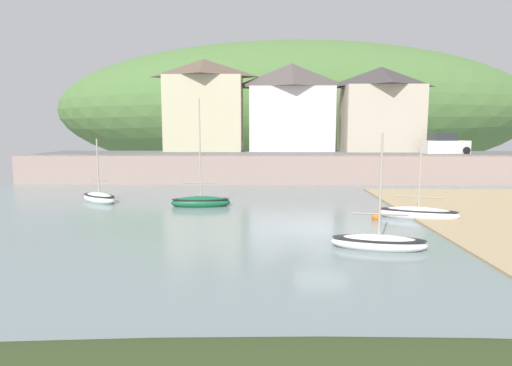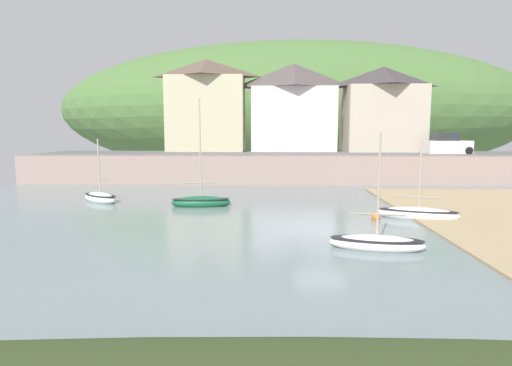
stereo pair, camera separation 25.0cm
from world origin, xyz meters
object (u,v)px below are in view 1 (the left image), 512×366
object	(u,v)px
waterfront_building_centre	(291,107)
mooring_buoy	(376,217)
rowboat_small_beached	(379,242)
motorboat_with_cabin	(99,198)
waterfront_building_right	(380,109)
parked_car_near_slipway	(445,145)
waterfront_building_left	(204,105)
sailboat_blue_trim	(418,213)
sailboat_far_left	(201,201)

from	to	relation	value
waterfront_building_centre	mooring_buoy	distance (m)	24.20
rowboat_small_beached	motorboat_with_cabin	bearing A→B (deg)	155.70
waterfront_building_right	mooring_buoy	size ratio (longest dim) A/B	18.64
waterfront_building_centre	parked_car_near_slipway	size ratio (longest dim) A/B	2.12
waterfront_building_left	sailboat_blue_trim	xyz separation A→B (m)	(14.32, -22.68, -6.93)
rowboat_small_beached	parked_car_near_slipway	xyz separation A→B (m)	(12.42, 23.92, 2.97)
rowboat_small_beached	mooring_buoy	world-z (taller)	rowboat_small_beached
rowboat_small_beached	parked_car_near_slipway	size ratio (longest dim) A/B	1.10
motorboat_with_cabin	sailboat_blue_trim	size ratio (longest dim) A/B	1.01
sailboat_far_left	rowboat_small_beached	bearing A→B (deg)	-52.45
sailboat_far_left	parked_car_near_slipway	distance (m)	25.70
waterfront_building_left	sailboat_far_left	bearing A→B (deg)	-82.97
waterfront_building_right	waterfront_building_centre	bearing A→B (deg)	-180.00
mooring_buoy	rowboat_small_beached	bearing A→B (deg)	-103.68
waterfront_building_right	waterfront_building_left	bearing A→B (deg)	-180.00
waterfront_building_right	sailboat_far_left	xyz separation A→B (m)	(-15.83, -19.36, -6.49)
parked_car_near_slipway	mooring_buoy	xyz separation A→B (m)	(-11.10, -18.52, -3.07)
motorboat_with_cabin	mooring_buoy	distance (m)	17.21
motorboat_with_cabin	mooring_buoy	xyz separation A→B (m)	(16.44, -5.10, -0.12)
motorboat_with_cabin	sailboat_far_left	world-z (taller)	sailboat_far_left
waterfront_building_centre	mooring_buoy	size ratio (longest dim) A/B	19.42
waterfront_building_centre	motorboat_with_cabin	world-z (taller)	waterfront_building_centre
motorboat_with_cabin	sailboat_blue_trim	xyz separation A→B (m)	(18.71, -4.76, -0.00)
waterfront_building_left	sailboat_far_left	xyz separation A→B (m)	(2.39, -19.36, -6.91)
motorboat_with_cabin	sailboat_blue_trim	world-z (taller)	motorboat_with_cabin
waterfront_building_centre	mooring_buoy	bearing A→B (deg)	-82.55
motorboat_with_cabin	waterfront_building_centre	bearing A→B (deg)	91.82
parked_car_near_slipway	waterfront_building_centre	bearing A→B (deg)	157.79
waterfront_building_right	sailboat_blue_trim	world-z (taller)	waterfront_building_right
waterfront_building_centre	rowboat_small_beached	distance (m)	29.26
parked_car_near_slipway	sailboat_blue_trim	bearing A→B (deg)	-120.42
waterfront_building_centre	sailboat_blue_trim	distance (m)	24.24
waterfront_building_left	sailboat_blue_trim	world-z (taller)	waterfront_building_left
waterfront_building_left	parked_car_near_slipway	bearing A→B (deg)	-11.00
waterfront_building_left	waterfront_building_centre	size ratio (longest dim) A/B	1.05
waterfront_building_centre	sailboat_blue_trim	xyz separation A→B (m)	(5.28, -22.68, -6.72)
waterfront_building_centre	mooring_buoy	world-z (taller)	waterfront_building_centre
waterfront_building_centre	rowboat_small_beached	size ratio (longest dim) A/B	1.93
sailboat_blue_trim	mooring_buoy	bearing A→B (deg)	-154.78
waterfront_building_left	parked_car_near_slipway	distance (m)	23.92
parked_car_near_slipway	mooring_buoy	distance (m)	21.81
waterfront_building_left	waterfront_building_centre	distance (m)	9.04
sailboat_blue_trim	rowboat_small_beached	xyz separation A→B (m)	(-3.59, -5.75, -0.02)
motorboat_with_cabin	rowboat_small_beached	size ratio (longest dim) A/B	0.91
rowboat_small_beached	parked_car_near_slipway	world-z (taller)	rowboat_small_beached
waterfront_building_centre	motorboat_with_cabin	bearing A→B (deg)	-126.85
sailboat_far_left	mooring_buoy	world-z (taller)	sailboat_far_left
sailboat_blue_trim	mooring_buoy	world-z (taller)	sailboat_blue_trim
waterfront_building_left	mooring_buoy	world-z (taller)	waterfront_building_left
waterfront_building_left	sailboat_far_left	size ratio (longest dim) A/B	1.42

